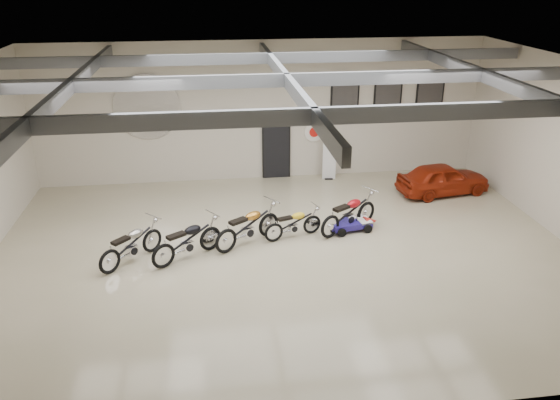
{
  "coord_description": "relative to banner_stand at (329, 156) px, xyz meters",
  "views": [
    {
      "loc": [
        -1.92,
        -13.06,
        7.24
      ],
      "look_at": [
        0.0,
        1.2,
        1.1
      ],
      "focal_mm": 35.0,
      "sensor_mm": 36.0,
      "label": 1
    }
  ],
  "objects": [
    {
      "name": "motorcycle_silver",
      "position": [
        -6.53,
        -5.39,
        -0.37
      ],
      "size": [
        1.86,
        1.92,
        1.06
      ],
      "primitive_type": null,
      "rotation": [
        0.0,
        0.0,
        0.82
      ],
      "color": "silver",
      "rests_on": "floor"
    },
    {
      "name": "motorcycle_yellow",
      "position": [
        -2.05,
        -4.54,
        -0.45
      ],
      "size": [
        1.85,
        1.06,
        0.92
      ],
      "primitive_type": null,
      "rotation": [
        0.0,
        0.0,
        0.31
      ],
      "color": "silver",
      "rests_on": "floor"
    },
    {
      "name": "back_wall",
      "position": [
        -2.41,
        0.5,
        1.6
      ],
      "size": [
        16.0,
        0.02,
        5.0
      ],
      "primitive_type": "cube",
      "color": "beige",
      "rests_on": "floor"
    },
    {
      "name": "banner_stand",
      "position": [
        0.0,
        0.0,
        0.0
      ],
      "size": [
        0.51,
        0.24,
        1.81
      ],
      "primitive_type": null,
      "rotation": [
        0.0,
        0.0,
        -0.09
      ],
      "color": "white",
      "rests_on": "floor"
    },
    {
      "name": "motorcycle_black",
      "position": [
        -5.06,
        -5.4,
        -0.35
      ],
      "size": [
        2.12,
        1.75,
        1.1
      ],
      "primitive_type": null,
      "rotation": [
        0.0,
        0.0,
        0.6
      ],
      "color": "silver",
      "rests_on": "floor"
    },
    {
      "name": "poster_mid",
      "position": [
        2.19,
        0.46,
        2.2
      ],
      "size": [
        1.05,
        0.08,
        1.35
      ],
      "primitive_type": null,
      "color": "black",
      "rests_on": "back_wall"
    },
    {
      "name": "vintage_car",
      "position": [
        3.59,
        -1.91,
        -0.36
      ],
      "size": [
        1.78,
        3.36,
        1.09
      ],
      "primitive_type": "imported",
      "rotation": [
        0.0,
        0.0,
        1.73
      ],
      "color": "maroon",
      "rests_on": "floor"
    },
    {
      "name": "poster_right",
      "position": [
        3.79,
        0.46,
        2.2
      ],
      "size": [
        1.05,
        0.08,
        1.35
      ],
      "primitive_type": null,
      "color": "black",
      "rests_on": "back_wall"
    },
    {
      "name": "ceiling_beams",
      "position": [
        -2.41,
        -5.5,
        3.85
      ],
      "size": [
        15.8,
        11.8,
        0.32
      ],
      "primitive_type": null,
      "color": "#5C5F64",
      "rests_on": "ceiling"
    },
    {
      "name": "ceiling",
      "position": [
        -2.41,
        -5.5,
        4.1
      ],
      "size": [
        16.0,
        12.0,
        0.01
      ],
      "primitive_type": "cube",
      "color": "slate",
      "rests_on": "back_wall"
    },
    {
      "name": "logo_plaque",
      "position": [
        -6.41,
        0.45,
        1.9
      ],
      "size": [
        2.3,
        0.06,
        1.16
      ],
      "primitive_type": null,
      "color": "silver",
      "rests_on": "back_wall"
    },
    {
      "name": "door",
      "position": [
        -1.91,
        0.45,
        0.15
      ],
      "size": [
        0.92,
        0.08,
        2.1
      ],
      "primitive_type": "cube",
      "color": "black",
      "rests_on": "back_wall"
    },
    {
      "name": "motorcycle_gold",
      "position": [
        -3.39,
        -4.78,
        -0.33
      ],
      "size": [
        2.2,
        1.81,
        1.14
      ],
      "primitive_type": null,
      "rotation": [
        0.0,
        0.0,
        0.6
      ],
      "color": "silver",
      "rests_on": "floor"
    },
    {
      "name": "poster_left",
      "position": [
        0.59,
        0.46,
        2.2
      ],
      "size": [
        1.05,
        0.08,
        1.35
      ],
      "primitive_type": null,
      "color": "black",
      "rests_on": "back_wall"
    },
    {
      "name": "go_kart",
      "position": [
        -0.15,
        -4.32,
        -0.63
      ],
      "size": [
        1.58,
        0.92,
        0.54
      ],
      "primitive_type": null,
      "rotation": [
        0.0,
        0.0,
        0.18
      ],
      "color": "navy",
      "rests_on": "floor"
    },
    {
      "name": "floor",
      "position": [
        -2.41,
        -5.5,
        -0.9
      ],
      "size": [
        16.0,
        12.0,
        0.01
      ],
      "primitive_type": "cube",
      "color": "tan",
      "rests_on": "ground"
    },
    {
      "name": "motorcycle_red",
      "position": [
        -0.35,
        -4.3,
        -0.34
      ],
      "size": [
        2.21,
        1.74,
        1.14
      ],
      "primitive_type": null,
      "rotation": [
        0.0,
        0.0,
        0.56
      ],
      "color": "silver",
      "rests_on": "floor"
    },
    {
      "name": "oil_sign",
      "position": [
        -0.51,
        0.45,
        0.8
      ],
      "size": [
        0.72,
        0.1,
        0.72
      ],
      "primitive_type": null,
      "color": "white",
      "rests_on": "back_wall"
    }
  ]
}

